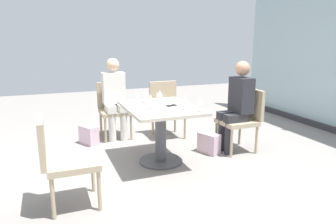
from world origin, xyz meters
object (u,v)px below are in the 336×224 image
Objects in this scene: handbag_0 at (89,135)px; handbag_1 at (209,143)px; chair_near_window at (243,116)px; coffee_cup at (159,97)px; wine_glass_0 at (160,94)px; chair_far_left at (166,105)px; wine_glass_1 at (145,93)px; person_near_window at (237,102)px; wine_glass_2 at (201,101)px; chair_front_right at (61,157)px; wine_glass_4 at (136,93)px; wine_glass_5 at (150,98)px; wine_glass_3 at (185,98)px; dining_table_main at (161,122)px; cell_phone_on_table at (171,105)px; chair_side_end at (114,106)px; person_side_end at (115,95)px.

handbag_1 is at bearing 28.30° from handbag_0.
chair_near_window is 1.20m from coffee_cup.
handbag_0 is at bearing -138.69° from wine_glass_0.
wine_glass_1 reaches higher than chair_far_left.
person_near_window is 0.93m from wine_glass_2.
chair_front_right is at bearing -80.90° from wine_glass_2.
wine_glass_4 is 0.41m from wine_glass_5.
coffee_cup reaches higher than handbag_1.
handbag_0 is (-0.92, -0.81, -0.72)m from wine_glass_0.
wine_glass_2 and wine_glass_3 have the same top height.
chair_far_left is 1.09m from handbag_1.
dining_table_main is 5.99× the size of wine_glass_5.
cell_phone_on_table is at bearing 33.23° from wine_glass_0.
chair_front_right is 2.90× the size of handbag_0.
wine_glass_0 reaches higher than chair_side_end.
person_side_end is at bearing -0.00° from chair_side_end.
person_side_end is 4.20× the size of handbag_0.
wine_glass_4 is 1.22m from handbag_1.
person_side_end reaches higher than dining_table_main.
wine_glass_4 reaches higher than chair_side_end.
wine_glass_4 is at bearing 5.58° from chair_side_end.
chair_far_left is 4.70× the size of wine_glass_2.
wine_glass_3 is at bearing 38.48° from wine_glass_4.
wine_glass_0 reaches higher than handbag_1.
wine_glass_1 reaches higher than cell_phone_on_table.
handbag_0 is (-1.07, -0.91, -0.59)m from cell_phone_on_table.
handbag_1 is at bearing 111.22° from chair_front_right.
chair_near_window is at bearing 77.54° from wine_glass_1.
wine_glass_1 is 0.27m from coffee_cup.
dining_table_main is at bearing -139.59° from wine_glass_3.
dining_table_main is at bearing -90.00° from chair_near_window.
wine_glass_1 reaches higher than chair_near_window.
dining_table_main is at bearing 13.81° from chair_side_end.
person_side_end is 8.75× the size of cell_phone_on_table.
wine_glass_2 is (0.75, 0.42, 0.00)m from wine_glass_1.
dining_table_main is 1.35m from chair_side_end.
chair_side_end is at bearing -166.19° from dining_table_main.
chair_front_right is (2.01, -0.90, 0.00)m from chair_side_end.
chair_far_left is at bearing 168.53° from wine_glass_3.
chair_near_window is 1.41m from wine_glass_1.
coffee_cup is 0.30× the size of handbag_1.
chair_far_left is 1.25m from person_near_window.
handbag_0 is at bearing -119.21° from person_near_window.
dining_table_main is 1.27× the size of chair_side_end.
wine_glass_5 is at bearing -8.82° from wine_glass_1.
person_near_window reaches higher than wine_glass_4.
person_near_window is (1.20, 1.44, 0.00)m from person_side_end.
coffee_cup is at bearing 114.94° from wine_glass_1.
wine_glass_3 is at bearing 8.77° from handbag_0.
wine_glass_0 is 0.62× the size of handbag_0.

